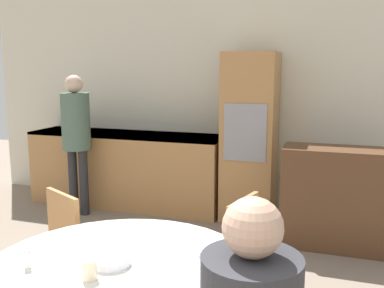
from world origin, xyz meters
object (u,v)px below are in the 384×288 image
chair_far_left (51,254)px  chair_far_right (228,255)px  bowl_centre (210,250)px  person_standing (76,129)px  cup (89,270)px  oven_unit (250,137)px  sideboard (344,199)px  bowl_near (111,261)px

chair_far_left → chair_far_right: same height
bowl_centre → chair_far_left: bearing=168.7°
chair_far_left → person_standing: size_ratio=0.55×
person_standing → cup: person_standing is taller
oven_unit → sideboard: (1.00, -0.54, -0.45)m
cup → bowl_centre: (0.42, 0.42, -0.03)m
chair_far_left → bowl_near: (0.72, -0.49, 0.28)m
oven_unit → chair_far_left: size_ratio=2.08×
sideboard → person_standing: person_standing is taller
sideboard → bowl_centre: sideboard is taller
oven_unit → cup: size_ratio=20.86×
chair_far_right → person_standing: person_standing is taller
person_standing → bowl_centre: bearing=-44.9°
oven_unit → bowl_near: size_ratio=10.31×
chair_far_right → bowl_centre: chair_far_right is taller
oven_unit → chair_far_left: 2.63m
sideboard → chair_far_right: 1.74m
chair_far_left → chair_far_right: bearing=45.8°
chair_far_right → bowl_near: (-0.36, -0.85, 0.28)m
oven_unit → person_standing: 1.95m
bowl_near → sideboard: bearing=66.0°
oven_unit → bowl_near: (-0.08, -2.97, -0.14)m
oven_unit → bowl_centre: bearing=-83.3°
person_standing → sideboard: bearing=-0.7°
cup → bowl_centre: 0.59m
oven_unit → cup: (-0.11, -3.12, -0.12)m
bowl_centre → cup: bearing=-135.0°
oven_unit → chair_far_right: bearing=-82.6°
chair_far_right → bowl_centre: 0.64m
person_standing → bowl_near: person_standing is taller
cup → bowl_centre: cup is taller
chair_far_right → person_standing: (-2.16, 1.62, 0.50)m
chair_far_right → bowl_near: 0.96m
chair_far_right → bowl_centre: bearing=18.6°
person_standing → bowl_near: bearing=-53.8°
cup → chair_far_left: bearing=137.1°
oven_unit → bowl_near: oven_unit is taller
chair_far_right → person_standing: bearing=-112.1°
sideboard → chair_far_right: size_ratio=1.29×
chair_far_right → bowl_centre: size_ratio=6.00×
oven_unit → cup: 3.12m
oven_unit → cup: oven_unit is taller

